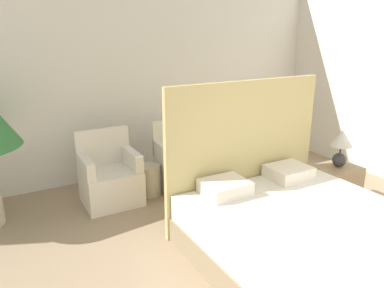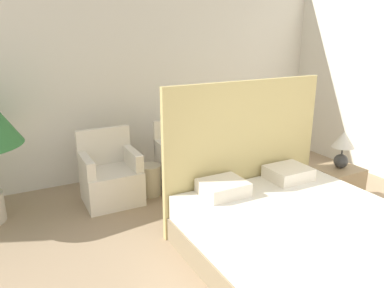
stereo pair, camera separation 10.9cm
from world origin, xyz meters
The scene contains 7 objects.
wall_back centered at (0.00, 4.23, 1.45)m, with size 10.00×0.06×2.90m.
bed centered at (0.35, 1.29, 0.30)m, with size 1.92×2.17×1.59m.
armchair_near_window_left centered at (-0.84, 3.40, 0.29)m, with size 0.68×0.61×0.90m.
armchair_near_window_right centered at (0.18, 3.40, 0.29)m, with size 0.72×0.65×0.90m.
nightstand centered at (1.61, 2.02, 0.24)m, with size 0.53×0.43×0.48m.
table_lamp centered at (1.63, 2.03, 0.76)m, with size 0.26×0.26×0.46m.
side_table centered at (-0.33, 3.36, 0.20)m, with size 0.29×0.29×0.40m.
Camera 1 is at (-2.05, -0.86, 2.11)m, focal length 35.00 mm.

